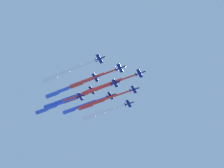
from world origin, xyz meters
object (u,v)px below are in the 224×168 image
Objects in this scene: jet_lead at (102,87)px; jet_starboard_mid at (99,113)px; jet_starboard_outer at (80,107)px; jet_port_mid at (81,95)px; jet_port_outer at (62,73)px; jet_port_inner at (98,102)px; jet_tail_end at (51,107)px; jet_trail_starboard at (61,101)px; jet_trail_port at (63,90)px; jet_starboard_inner at (87,80)px.

jet_lead is 1.13× the size of jet_starboard_mid.
jet_starboard_mid is at bearing -171.07° from jet_starboard_outer.
jet_port_mid is 0.96× the size of jet_port_outer.
jet_port_inner is 42.64m from jet_tail_end.
jet_trail_starboard reaches higher than jet_tail_end.
jet_trail_port is (35.02, 26.32, -0.91)m from jet_starboard_mid.
jet_lead is 15.71m from jet_starboard_inner.
jet_port_mid is at bearing -79.83° from jet_starboard_inner.
jet_port_outer is 17.17m from jet_trail_port.
jet_starboard_outer is at bearing -114.29° from jet_port_outer.
jet_tail_end is at bearing -37.30° from jet_trail_starboard.
jet_starboard_mid is 0.95× the size of jet_trail_starboard.
jet_trail_starboard is at bearing 17.48° from jet_starboard_outer.
jet_lead is 21.43m from jet_port_mid.
jet_port_outer is 1.13× the size of jet_tail_end.
jet_starboard_outer reaches higher than jet_starboard_mid.
jet_trail_starboard reaches higher than jet_starboard_inner.
jet_trail_port is at bearing 20.48° from jet_port_inner.
jet_lead is 1.07× the size of jet_trail_starboard.
jet_trail_port is (-2.03, -16.79, -2.94)m from jet_port_outer.
jet_trail_port is at bearing 55.44° from jet_starboard_outer.
jet_tail_end is at bearing 3.30° from jet_starboard_mid.
jet_starboard_outer is (15.49, -11.55, 2.05)m from jet_port_inner.
jet_port_inner is 1.01× the size of jet_port_outer.
jet_starboard_mid is at bearing -110.78° from jet_starboard_inner.
jet_starboard_mid is 0.97× the size of jet_trail_port.
jet_lead reaches higher than jet_starboard_mid.
jet_starboard_outer is (3.40, -37.98, 2.96)m from jet_starboard_inner.
jet_starboard_inner is 48.01m from jet_tail_end.
jet_starboard_inner is (12.09, 26.43, -0.91)m from jet_port_inner.
jet_trail_starboard is (36.52, 8.51, 2.02)m from jet_starboard_mid.
jet_starboard_inner is 38.71m from jet_trail_starboard.
jet_lead is 1.09× the size of jet_trail_port.
jet_port_outer is at bearing 15.29° from jet_lead.
jet_port_inner is 1.15× the size of jet_starboard_mid.
jet_trail_starboard is (33.07, -6.02, 1.52)m from jet_port_inner.
jet_starboard_inner is at bearing 143.08° from jet_trail_port.
jet_port_inner is 33.65m from jet_trail_starboard.
jet_trail_starboard reaches higher than jet_starboard_mid.
jet_port_inner is at bearing -158.01° from jet_port_mid.
jet_trail_starboard reaches higher than jet_trail_port.
jet_lead is 1.08× the size of jet_starboard_outer.
jet_starboard_outer reaches higher than jet_trail_starboard.
jet_starboard_outer reaches higher than jet_port_outer.
jet_starboard_outer is (18.94, 2.98, 2.55)m from jet_starboard_mid.
jet_starboard_mid is at bearing -93.23° from jet_lead.
jet_starboard_inner is 0.95× the size of jet_starboard_outer.
jet_port_mid is 28.32m from jet_starboard_mid.
jet_starboard_mid is (-1.89, -33.50, -1.78)m from jet_lead.
jet_port_inner is 1.15× the size of jet_starboard_inner.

